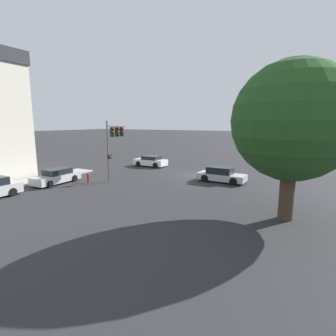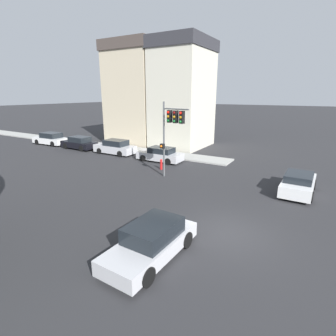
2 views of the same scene
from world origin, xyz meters
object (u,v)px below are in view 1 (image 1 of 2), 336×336
Objects in this scene: crossing_car_0 at (151,161)px; traffic_signal at (115,138)px; street_tree at (293,122)px; crossing_car_1 at (221,175)px; fire_hydrant at (88,178)px; parked_car_0 at (57,176)px.

traffic_signal is at bearing 100.77° from crossing_car_0.
street_tree is at bearing 145.56° from crossing_car_0.
street_tree reaches higher than crossing_car_1.
traffic_signal reaches higher than crossing_car_0.
crossing_car_1 is 12.64m from fire_hydrant.
fire_hydrant is (17.19, -1.43, -5.19)m from street_tree.
street_tree reaches higher than traffic_signal.
traffic_signal is (15.49, -3.41, -1.50)m from street_tree.
traffic_signal is at bearing -12.42° from street_tree.
crossing_car_0 is at bearing 167.23° from parked_car_0.
crossing_car_1 is at bearing -149.89° from fire_hydrant.
fire_hydrant is at bearing -4.75° from street_tree.
fire_hydrant is (0.22, 10.73, -0.18)m from crossing_car_0.
fire_hydrant is (-2.39, -1.59, -0.17)m from parked_car_0.
crossing_car_1 reaches higher than fire_hydrant.
crossing_car_0 is 12.59m from parked_car_0.
traffic_signal reaches higher than parked_car_0.
parked_car_0 is at bearing 0.48° from street_tree.
crossing_car_1 is 15.50m from parked_car_0.
parked_car_0 is (4.08, 3.57, -3.51)m from traffic_signal.
traffic_signal is 9.54m from crossing_car_0.
crossing_car_1 is at bearing 119.96° from parked_car_0.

